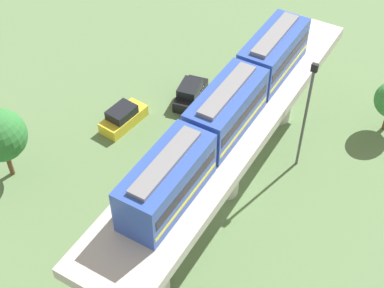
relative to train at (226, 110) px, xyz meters
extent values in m
plane|color=#5B7A4C|center=(0.00, -0.60, -8.38)|extent=(120.00, 120.00, 0.00)
cylinder|color=#B7B2AA|center=(0.00, -9.98, -5.36)|extent=(1.90, 1.90, 6.05)
cylinder|color=#B7B2AA|center=(0.00, -0.60, -5.36)|extent=(1.90, 1.90, 6.05)
cylinder|color=#B7B2AA|center=(0.00, 8.77, -5.36)|extent=(1.90, 1.90, 6.05)
cube|color=#B7B2AA|center=(0.00, -0.60, -1.93)|extent=(5.20, 28.85, 0.80)
cube|color=#2D4CA5|center=(0.00, -6.95, -0.03)|extent=(2.60, 6.60, 3.00)
cube|color=black|center=(0.00, -6.95, 0.22)|extent=(2.64, 6.07, 0.70)
cube|color=yellow|center=(0.00, -6.95, -0.78)|extent=(2.64, 6.34, 0.24)
cube|color=slate|center=(0.00, -6.95, 1.59)|extent=(1.10, 5.61, 0.24)
cube|color=#2D4CA5|center=(0.00, 0.00, -0.03)|extent=(2.60, 6.60, 3.00)
cube|color=black|center=(0.00, 0.00, 0.22)|extent=(2.64, 6.07, 0.70)
cube|color=yellow|center=(0.00, 0.00, -0.78)|extent=(2.64, 6.34, 0.24)
cube|color=slate|center=(0.00, 0.00, 1.59)|extent=(1.10, 5.61, 0.24)
cube|color=#2D4CA5|center=(0.00, 6.95, -0.03)|extent=(2.60, 6.60, 3.00)
cube|color=black|center=(0.00, 6.95, 0.22)|extent=(2.64, 6.07, 0.70)
cube|color=yellow|center=(0.00, 6.95, -0.78)|extent=(2.64, 6.34, 0.24)
cube|color=slate|center=(0.00, 6.95, 1.59)|extent=(1.10, 5.61, 0.24)
cube|color=yellow|center=(10.69, -2.77, -7.88)|extent=(2.23, 4.36, 1.00)
cube|color=black|center=(10.69, -2.62, -7.00)|extent=(1.87, 2.46, 0.76)
cube|color=black|center=(7.51, -8.24, -7.88)|extent=(2.57, 4.47, 1.00)
cube|color=black|center=(7.51, -8.09, -7.00)|extent=(2.05, 2.57, 0.76)
cylinder|color=brown|center=(14.71, 6.09, -6.90)|extent=(0.36, 0.36, 2.97)
sphere|color=#2D7233|center=(14.71, 6.09, -4.36)|extent=(3.84, 3.84, 3.84)
cylinder|color=#4C4C51|center=(-3.40, -5.86, -3.96)|extent=(0.20, 0.20, 8.85)
cube|color=black|center=(-3.40, -5.86, 0.77)|extent=(0.44, 0.28, 0.60)
camera|label=1|loc=(-11.45, 23.57, 22.77)|focal=51.92mm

